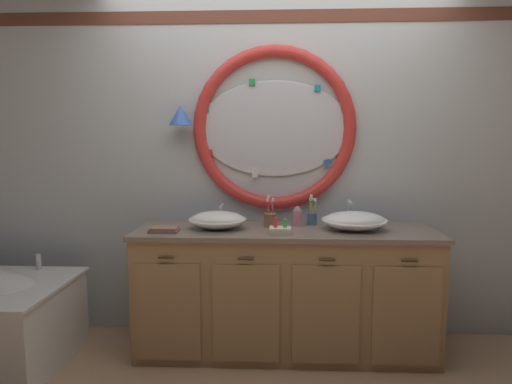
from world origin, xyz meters
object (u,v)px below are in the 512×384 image
(sink_basin_left, at_px, (218,220))
(soap_dispenser, at_px, (297,217))
(toothbrush_holder_left, at_px, (270,219))
(toothbrush_holder_right, at_px, (312,217))
(sink_basin_right, at_px, (354,221))
(toiletry_basket, at_px, (280,230))
(folded_hand_towel, at_px, (164,230))

(sink_basin_left, distance_m, soap_dispenser, 0.56)
(toothbrush_holder_left, bearing_deg, toothbrush_holder_right, 15.24)
(sink_basin_left, distance_m, sink_basin_right, 0.92)
(toothbrush_holder_right, relative_size, toiletry_basket, 1.59)
(toothbrush_holder_right, distance_m, folded_hand_towel, 1.03)
(sink_basin_left, distance_m, toiletry_basket, 0.45)
(sink_basin_right, bearing_deg, folded_hand_towel, -174.53)
(sink_basin_right, bearing_deg, toothbrush_holder_left, 170.54)
(toothbrush_holder_left, relative_size, soap_dispenser, 1.56)
(sink_basin_right, relative_size, soap_dispenser, 3.04)
(sink_basin_right, distance_m, toothbrush_holder_right, 0.32)
(sink_basin_right, height_order, toothbrush_holder_right, toothbrush_holder_right)
(soap_dispenser, bearing_deg, folded_hand_towel, -164.68)
(sink_basin_left, bearing_deg, folded_hand_towel, -160.35)
(sink_basin_right, relative_size, toiletry_basket, 3.24)
(sink_basin_right, xyz_separation_m, soap_dispenser, (-0.37, 0.12, -0.00))
(toothbrush_holder_right, distance_m, soap_dispenser, 0.12)
(toothbrush_holder_left, bearing_deg, sink_basin_left, -165.02)
(toothbrush_holder_right, xyz_separation_m, toiletry_basket, (-0.23, -0.32, -0.03))
(soap_dispenser, xyz_separation_m, folded_hand_towel, (-0.88, -0.24, -0.05))
(sink_basin_left, bearing_deg, toothbrush_holder_left, 14.98)
(toothbrush_holder_left, height_order, toiletry_basket, toothbrush_holder_left)
(sink_basin_left, xyz_separation_m, folded_hand_towel, (-0.34, -0.12, -0.05))
(sink_basin_left, height_order, sink_basin_right, sink_basin_right)
(sink_basin_right, height_order, soap_dispenser, soap_dispenser)
(folded_hand_towel, bearing_deg, toothbrush_holder_left, 17.29)
(folded_hand_towel, bearing_deg, toothbrush_holder_right, 16.68)
(sink_basin_left, bearing_deg, soap_dispenser, 12.54)
(toothbrush_holder_left, bearing_deg, sink_basin_right, -9.46)
(toothbrush_holder_left, distance_m, toiletry_basket, 0.25)
(toothbrush_holder_left, height_order, toothbrush_holder_right, toothbrush_holder_left)
(soap_dispenser, height_order, folded_hand_towel, soap_dispenser)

